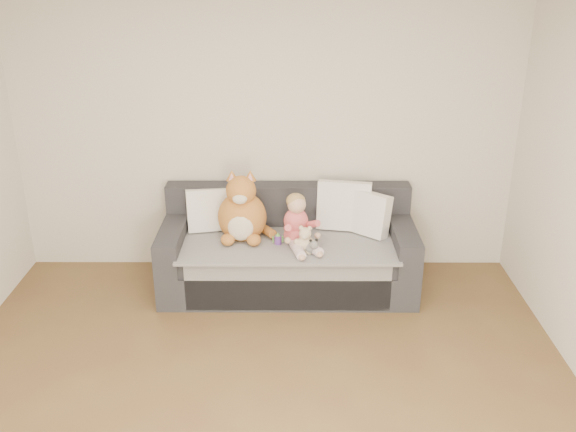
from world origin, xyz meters
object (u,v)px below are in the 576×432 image
object	(u,v)px
sofa	(288,253)
plush_cat	(242,213)
toddler	(298,224)
sippy_cup	(278,238)
teddy_bear	(305,241)

from	to	relation	value
sofa	plush_cat	distance (m)	0.56
sofa	toddler	bearing A→B (deg)	-64.31
sofa	plush_cat	world-z (taller)	plush_cat
plush_cat	sofa	bearing A→B (deg)	5.17
sippy_cup	plush_cat	bearing A→B (deg)	157.36
sofa	sippy_cup	xyz separation A→B (m)	(-0.09, -0.15, 0.22)
sofa	plush_cat	bearing A→B (deg)	-176.31
toddler	sofa	bearing A→B (deg)	94.49
sippy_cup	toddler	bearing A→B (deg)	-5.13
toddler	plush_cat	xyz separation A→B (m)	(-0.48, 0.14, 0.04)
toddler	teddy_bear	distance (m)	0.17
toddler	sippy_cup	world-z (taller)	toddler
sofa	teddy_bear	distance (m)	0.42
toddler	teddy_bear	bearing A→B (deg)	-86.25
plush_cat	teddy_bear	xyz separation A→B (m)	(0.54, -0.27, -0.14)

